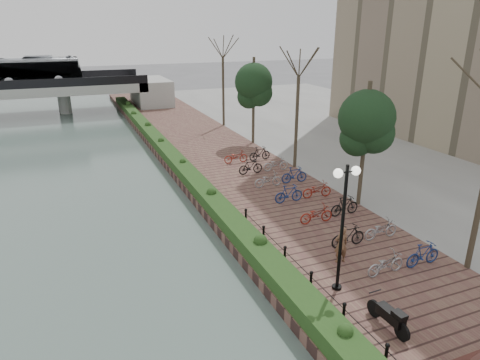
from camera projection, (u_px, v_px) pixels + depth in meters
promenade at (232, 171)px, 29.15m from camera, size 8.00×75.00×0.50m
inland_pavement at (415, 147)px, 34.86m from camera, size 24.00×75.00×0.50m
hedge at (174, 158)px, 29.92m from camera, size 1.10×56.00×0.60m
chain_fence at (326, 297)px, 14.52m from camera, size 0.10×14.10×0.70m
lamppost at (344, 202)px, 14.45m from camera, size 1.02×0.32×4.74m
motorcycle at (388, 315)px, 13.42m from camera, size 0.53×1.56×0.97m
pedestrian at (341, 244)px, 17.11m from camera, size 0.60×0.43×1.57m
bicycle_parking at (304, 192)px, 23.33m from camera, size 2.40×17.32×1.00m
street_trees at (324, 131)px, 25.22m from camera, size 3.20×37.12×6.80m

